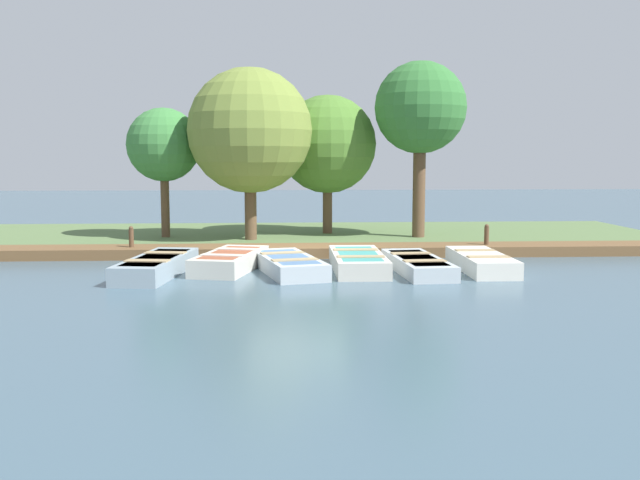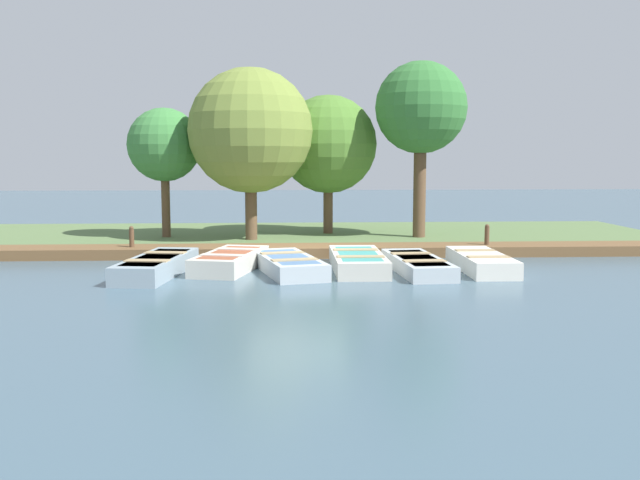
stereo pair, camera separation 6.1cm
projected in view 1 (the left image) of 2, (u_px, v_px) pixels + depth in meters
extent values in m
plane|color=#425B6B|center=(296.00, 262.00, 18.34)|extent=(80.00, 80.00, 0.00)
cube|color=#567042|center=(292.00, 237.00, 23.28)|extent=(8.00, 24.00, 0.19)
cube|color=brown|center=(295.00, 251.00, 19.50)|extent=(1.29, 23.48, 0.28)
cube|color=#8C9EA8|center=(157.00, 266.00, 16.37)|extent=(3.60, 1.54, 0.42)
cube|color=teal|center=(157.00, 258.00, 16.35)|extent=(2.95, 1.22, 0.03)
cube|color=tan|center=(147.00, 261.00, 15.69)|extent=(0.48, 1.00, 0.03)
cube|color=tan|center=(165.00, 253.00, 17.00)|extent=(0.48, 1.00, 0.03)
cube|color=beige|center=(230.00, 261.00, 17.11)|extent=(3.13, 1.81, 0.42)
cube|color=#994C33|center=(230.00, 253.00, 17.08)|extent=(2.56, 1.44, 0.03)
cube|color=beige|center=(223.00, 255.00, 16.53)|extent=(0.54, 1.08, 0.03)
cube|color=beige|center=(237.00, 249.00, 17.63)|extent=(0.54, 1.08, 0.03)
cube|color=#B2BCC1|center=(288.00, 265.00, 16.69)|extent=(3.34, 1.84, 0.38)
cube|color=#4C709E|center=(288.00, 257.00, 16.67)|extent=(2.73, 1.46, 0.03)
cube|color=tan|center=(295.00, 260.00, 16.09)|extent=(0.55, 1.09, 0.03)
cube|color=tan|center=(282.00, 253.00, 17.24)|extent=(0.55, 1.09, 0.03)
cube|color=beige|center=(358.00, 262.00, 17.07)|extent=(3.26, 1.22, 0.40)
cube|color=teal|center=(358.00, 254.00, 17.05)|extent=(2.67, 0.95, 0.03)
cube|color=tan|center=(361.00, 257.00, 16.43)|extent=(0.33, 1.10, 0.03)
cube|color=tan|center=(355.00, 250.00, 17.66)|extent=(0.33, 1.10, 0.03)
cube|color=#B2BCC1|center=(417.00, 265.00, 16.81)|extent=(3.39, 1.25, 0.34)
cube|color=#4C709E|center=(417.00, 258.00, 16.80)|extent=(2.78, 0.99, 0.03)
cube|color=tan|center=(425.00, 261.00, 16.17)|extent=(0.39, 0.98, 0.03)
cube|color=tan|center=(411.00, 253.00, 17.42)|extent=(0.39, 0.98, 0.03)
cube|color=silver|center=(481.00, 262.00, 17.04)|extent=(3.08, 1.07, 0.40)
cube|color=#994C33|center=(481.00, 254.00, 17.02)|extent=(2.52, 0.84, 0.03)
cube|color=tan|center=(488.00, 257.00, 16.43)|extent=(0.32, 0.96, 0.03)
cube|color=tan|center=(475.00, 250.00, 17.59)|extent=(0.32, 0.96, 0.03)
cylinder|color=brown|center=(131.00, 243.00, 19.18)|extent=(0.13, 0.13, 0.77)
sphere|color=brown|center=(131.00, 228.00, 19.13)|extent=(0.12, 0.12, 0.12)
cylinder|color=brown|center=(486.00, 241.00, 19.73)|extent=(0.13, 0.13, 0.77)
sphere|color=brown|center=(487.00, 226.00, 19.69)|extent=(0.12, 0.12, 0.12)
cylinder|color=brown|center=(165.00, 204.00, 22.27)|extent=(0.27, 0.27, 2.44)
sphere|color=#3D7F3D|center=(164.00, 145.00, 22.06)|extent=(2.28, 2.28, 2.28)
cylinder|color=brown|center=(251.00, 206.00, 21.60)|extent=(0.36, 0.36, 2.45)
sphere|color=olive|center=(250.00, 130.00, 21.34)|extent=(3.75, 3.75, 3.75)
cylinder|color=brown|center=(327.00, 205.00, 23.40)|extent=(0.31, 0.31, 2.23)
sphere|color=#4C7A2D|center=(328.00, 144.00, 23.17)|extent=(3.19, 3.19, 3.19)
cylinder|color=brown|center=(419.00, 188.00, 22.24)|extent=(0.39, 0.39, 3.43)
sphere|color=#337033|center=(420.00, 107.00, 21.95)|extent=(2.84, 2.84, 2.84)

